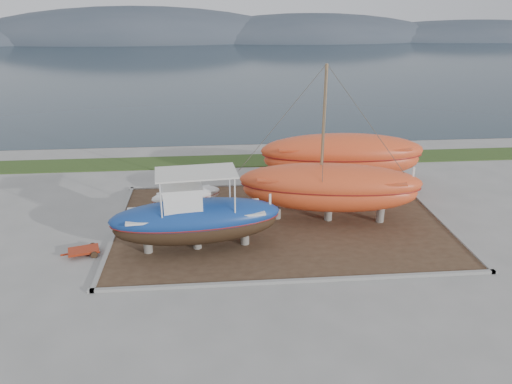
{
  "coord_description": "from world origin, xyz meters",
  "views": [
    {
      "loc": [
        -3.62,
        -21.18,
        12.09
      ],
      "look_at": [
        -1.41,
        4.0,
        2.0
      ],
      "focal_mm": 35.0,
      "sensor_mm": 36.0,
      "label": 1
    }
  ],
  "objects_px": {
    "white_dinghy": "(187,199)",
    "orange_sailboat": "(332,146)",
    "orange_bare_hull": "(342,161)",
    "blue_caique": "(196,211)",
    "red_trailer": "(84,252)"
  },
  "relations": [
    {
      "from": "blue_caique",
      "to": "red_trailer",
      "type": "distance_m",
      "value": 5.94
    },
    {
      "from": "blue_caique",
      "to": "orange_bare_hull",
      "type": "relative_size",
      "value": 0.8
    },
    {
      "from": "white_dinghy",
      "to": "orange_sailboat",
      "type": "bearing_deg",
      "value": -35.74
    },
    {
      "from": "white_dinghy",
      "to": "orange_bare_hull",
      "type": "height_order",
      "value": "orange_bare_hull"
    },
    {
      "from": "white_dinghy",
      "to": "orange_bare_hull",
      "type": "bearing_deg",
      "value": -3.97
    },
    {
      "from": "white_dinghy",
      "to": "orange_sailboat",
      "type": "distance_m",
      "value": 9.19
    },
    {
      "from": "orange_sailboat",
      "to": "red_trailer",
      "type": "bearing_deg",
      "value": -157.84
    },
    {
      "from": "blue_caique",
      "to": "orange_bare_hull",
      "type": "height_order",
      "value": "blue_caique"
    },
    {
      "from": "orange_sailboat",
      "to": "blue_caique",
      "type": "bearing_deg",
      "value": -149.89
    },
    {
      "from": "white_dinghy",
      "to": "red_trailer",
      "type": "xyz_separation_m",
      "value": [
        -4.88,
        -5.16,
        -0.54
      ]
    },
    {
      "from": "orange_bare_hull",
      "to": "red_trailer",
      "type": "relative_size",
      "value": 4.88
    },
    {
      "from": "orange_bare_hull",
      "to": "white_dinghy",
      "type": "bearing_deg",
      "value": -160.21
    },
    {
      "from": "orange_sailboat",
      "to": "red_trailer",
      "type": "height_order",
      "value": "orange_sailboat"
    },
    {
      "from": "red_trailer",
      "to": "white_dinghy",
      "type": "bearing_deg",
      "value": 30.82
    },
    {
      "from": "orange_sailboat",
      "to": "orange_bare_hull",
      "type": "bearing_deg",
      "value": 78.62
    }
  ]
}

